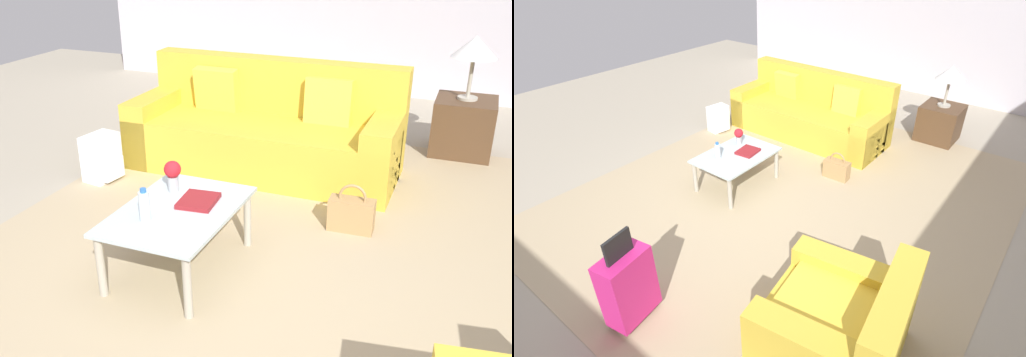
# 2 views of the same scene
# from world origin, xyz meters

# --- Properties ---
(ground_plane) EXTENTS (12.00, 12.00, 0.00)m
(ground_plane) POSITION_xyz_m (0.00, 0.00, 0.00)
(ground_plane) COLOR #A89E89
(area_rug) EXTENTS (5.20, 4.40, 0.01)m
(area_rug) POSITION_xyz_m (-0.60, 0.20, 0.00)
(area_rug) COLOR tan
(area_rug) RESTS_ON ground
(couch) EXTENTS (0.90, 2.32, 0.93)m
(couch) POSITION_xyz_m (-2.20, -0.60, 0.31)
(couch) COLOR gold
(couch) RESTS_ON ground
(coffee_table) EXTENTS (0.95, 0.66, 0.42)m
(coffee_table) POSITION_xyz_m (-0.40, -0.50, 0.37)
(coffee_table) COLOR silver
(coffee_table) RESTS_ON ground
(water_bottle) EXTENTS (0.06, 0.06, 0.20)m
(water_bottle) POSITION_xyz_m (-0.20, -0.60, 0.52)
(water_bottle) COLOR silver
(water_bottle) RESTS_ON coffee_table
(coffee_table_book) EXTENTS (0.27, 0.24, 0.03)m
(coffee_table_book) POSITION_xyz_m (-0.52, -0.42, 0.44)
(coffee_table_book) COLOR maroon
(coffee_table_book) RESTS_ON coffee_table
(flower_vase) EXTENTS (0.11, 0.11, 0.21)m
(flower_vase) POSITION_xyz_m (-0.62, -0.65, 0.54)
(flower_vase) COLOR #B2B7BC
(flower_vase) RESTS_ON coffee_table
(side_table) EXTENTS (0.54, 0.54, 0.53)m
(side_table) POSITION_xyz_m (-3.20, 1.00, 0.26)
(side_table) COLOR #513823
(side_table) RESTS_ON ground
(table_lamp) EXTENTS (0.40, 0.40, 0.58)m
(table_lamp) POSITION_xyz_m (-3.20, 1.00, 0.99)
(table_lamp) COLOR #ADA899
(table_lamp) RESTS_ON side_table
(handbag_tan) EXTENTS (0.15, 0.33, 0.36)m
(handbag_tan) POSITION_xyz_m (-1.29, 0.38, 0.13)
(handbag_tan) COLOR tan
(handbag_tan) RESTS_ON ground
(handbag_pink) EXTENTS (0.33, 0.32, 0.36)m
(handbag_pink) POSITION_xyz_m (-0.92, -0.86, 0.13)
(handbag_pink) COLOR pink
(handbag_pink) RESTS_ON ground
(backpack_white) EXTENTS (0.33, 0.28, 0.40)m
(backpack_white) POSITION_xyz_m (-1.40, -1.79, 0.19)
(backpack_white) COLOR white
(backpack_white) RESTS_ON ground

